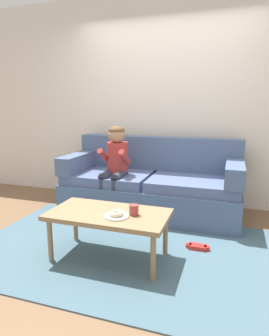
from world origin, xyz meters
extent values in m
plane|color=brown|center=(0.00, 0.00, 0.00)|extent=(10.00, 10.00, 0.00)
cube|color=silver|center=(0.00, 1.40, 1.40)|extent=(8.00, 0.10, 2.80)
cube|color=#476675|center=(0.00, -0.25, 0.01)|extent=(2.99, 1.82, 0.01)
cube|color=slate|center=(-0.09, 0.80, 0.19)|extent=(2.17, 0.90, 0.38)
cube|color=slate|center=(-0.63, 0.75, 0.44)|extent=(1.04, 0.74, 0.12)
cube|color=slate|center=(0.46, 0.75, 0.44)|extent=(1.04, 0.74, 0.12)
cube|color=slate|center=(-0.09, 1.15, 0.72)|extent=(2.17, 0.20, 0.44)
cube|color=slate|center=(-1.07, 0.80, 0.61)|extent=(0.20, 0.90, 0.22)
cube|color=slate|center=(0.90, 0.80, 0.61)|extent=(0.20, 0.90, 0.22)
cube|color=#937551|center=(-0.13, -0.42, 0.42)|extent=(1.04, 0.55, 0.04)
cylinder|color=#937551|center=(-0.59, -0.64, 0.20)|extent=(0.04, 0.04, 0.40)
cylinder|color=#937551|center=(0.33, -0.64, 0.20)|extent=(0.04, 0.04, 0.40)
cylinder|color=#937551|center=(-0.59, -0.20, 0.20)|extent=(0.04, 0.04, 0.40)
cylinder|color=#937551|center=(0.33, -0.20, 0.20)|extent=(0.04, 0.04, 0.40)
cylinder|color=#AD3833|center=(-0.50, 0.72, 0.70)|extent=(0.26, 0.26, 0.40)
sphere|color=tan|center=(-0.50, 0.70, 1.00)|extent=(0.21, 0.21, 0.21)
ellipsoid|color=brown|center=(-0.50, 0.70, 1.04)|extent=(0.20, 0.20, 0.12)
cylinder|color=#333847|center=(-0.58, 0.57, 0.51)|extent=(0.11, 0.30, 0.11)
cylinder|color=#333847|center=(-0.58, 0.42, 0.28)|extent=(0.09, 0.09, 0.44)
cube|color=black|center=(-0.58, 0.37, 0.03)|extent=(0.10, 0.20, 0.06)
cylinder|color=#AD3833|center=(-0.63, 0.62, 0.74)|extent=(0.07, 0.29, 0.23)
cylinder|color=#333847|center=(-0.42, 0.57, 0.51)|extent=(0.11, 0.30, 0.11)
cylinder|color=#333847|center=(-0.42, 0.42, 0.28)|extent=(0.09, 0.09, 0.44)
cube|color=black|center=(-0.42, 0.37, 0.03)|extent=(0.10, 0.20, 0.06)
cylinder|color=#AD3833|center=(-0.36, 0.62, 0.74)|extent=(0.07, 0.29, 0.23)
cylinder|color=white|center=(-0.03, -0.50, 0.44)|extent=(0.21, 0.21, 0.01)
torus|color=beige|center=(-0.03, -0.50, 0.47)|extent=(0.16, 0.16, 0.04)
cylinder|color=#993D38|center=(0.10, -0.41, 0.48)|extent=(0.08, 0.08, 0.09)
cube|color=red|center=(0.61, -0.02, 0.03)|extent=(0.16, 0.09, 0.05)
cylinder|color=red|center=(0.52, -0.02, 0.03)|extent=(0.06, 0.06, 0.05)
cylinder|color=red|center=(0.69, -0.02, 0.03)|extent=(0.06, 0.06, 0.05)
camera|label=1|loc=(0.85, -2.65, 1.35)|focal=31.45mm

